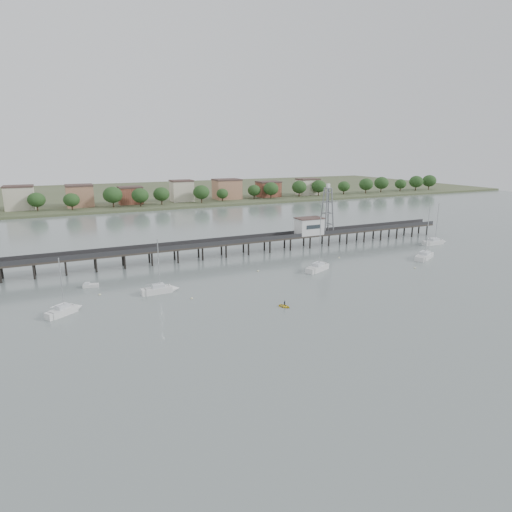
{
  "coord_description": "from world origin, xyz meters",
  "views": [
    {
      "loc": [
        -45.18,
        -52.14,
        30.33
      ],
      "look_at": [
        -1.59,
        42.0,
        4.0
      ],
      "focal_mm": 30.0,
      "sensor_mm": 36.0,
      "label": 1
    }
  ],
  "objects_px": {
    "sailboat_c": "(321,267)",
    "yellow_dinghy": "(284,307)",
    "sailboat_e": "(437,242)",
    "lattice_tower": "(327,211)",
    "sailboat_d": "(426,255)",
    "sailboat_a": "(67,310)",
    "white_tender": "(90,286)",
    "sailboat_b": "(164,289)",
    "pier": "(235,242)"
  },
  "relations": [
    {
      "from": "sailboat_c",
      "to": "yellow_dinghy",
      "type": "relative_size",
      "value": 5.92
    },
    {
      "from": "sailboat_e",
      "to": "yellow_dinghy",
      "type": "xyz_separation_m",
      "value": [
        -72.09,
        -28.99,
        -0.64
      ]
    },
    {
      "from": "sailboat_c",
      "to": "sailboat_e",
      "type": "xyz_separation_m",
      "value": [
        50.71,
        9.29,
        0.0
      ]
    },
    {
      "from": "lattice_tower",
      "to": "sailboat_d",
      "type": "relative_size",
      "value": 0.96
    },
    {
      "from": "sailboat_a",
      "to": "yellow_dinghy",
      "type": "relative_size",
      "value": 4.66
    },
    {
      "from": "lattice_tower",
      "to": "sailboat_e",
      "type": "distance_m",
      "value": 37.88
    },
    {
      "from": "sailboat_c",
      "to": "sailboat_a",
      "type": "bearing_deg",
      "value": 160.0
    },
    {
      "from": "sailboat_c",
      "to": "white_tender",
      "type": "xyz_separation_m",
      "value": [
        -55.03,
        9.31,
        -0.24
      ]
    },
    {
      "from": "lattice_tower",
      "to": "sailboat_d",
      "type": "distance_m",
      "value": 32.36
    },
    {
      "from": "sailboat_e",
      "to": "sailboat_c",
      "type": "bearing_deg",
      "value": -168.96
    },
    {
      "from": "lattice_tower",
      "to": "sailboat_e",
      "type": "height_order",
      "value": "lattice_tower"
    },
    {
      "from": "sailboat_e",
      "to": "yellow_dinghy",
      "type": "height_order",
      "value": "sailboat_e"
    },
    {
      "from": "white_tender",
      "to": "yellow_dinghy",
      "type": "bearing_deg",
      "value": -26.77
    },
    {
      "from": "sailboat_d",
      "to": "sailboat_a",
      "type": "height_order",
      "value": "sailboat_d"
    },
    {
      "from": "sailboat_a",
      "to": "sailboat_b",
      "type": "distance_m",
      "value": 19.71
    },
    {
      "from": "sailboat_e",
      "to": "white_tender",
      "type": "bearing_deg",
      "value": -179.35
    },
    {
      "from": "sailboat_e",
      "to": "sailboat_b",
      "type": "distance_m",
      "value": 92.19
    },
    {
      "from": "yellow_dinghy",
      "to": "lattice_tower",
      "type": "bearing_deg",
      "value": 23.12
    },
    {
      "from": "pier",
      "to": "lattice_tower",
      "type": "bearing_deg",
      "value": 0.0
    },
    {
      "from": "sailboat_e",
      "to": "sailboat_b",
      "type": "xyz_separation_m",
      "value": [
        -91.62,
        -10.3,
        0.01
      ]
    },
    {
      "from": "lattice_tower",
      "to": "sailboat_e",
      "type": "xyz_separation_m",
      "value": [
        33.62,
        -13.97,
        -10.46
      ]
    },
    {
      "from": "sailboat_b",
      "to": "yellow_dinghy",
      "type": "relative_size",
      "value": 5.11
    },
    {
      "from": "sailboat_b",
      "to": "yellow_dinghy",
      "type": "bearing_deg",
      "value": -46.21
    },
    {
      "from": "yellow_dinghy",
      "to": "sailboat_c",
      "type": "bearing_deg",
      "value": 17.62
    },
    {
      "from": "sailboat_a",
      "to": "yellow_dinghy",
      "type": "xyz_separation_m",
      "value": [
        38.75,
        -14.39,
        -0.65
      ]
    },
    {
      "from": "pier",
      "to": "white_tender",
      "type": "height_order",
      "value": "pier"
    },
    {
      "from": "sailboat_c",
      "to": "sailboat_d",
      "type": "height_order",
      "value": "sailboat_d"
    },
    {
      "from": "sailboat_c",
      "to": "sailboat_a",
      "type": "height_order",
      "value": "sailboat_c"
    },
    {
      "from": "white_tender",
      "to": "sailboat_b",
      "type": "bearing_deg",
      "value": -22.14
    },
    {
      "from": "sailboat_a",
      "to": "sailboat_e",
      "type": "distance_m",
      "value": 111.8
    },
    {
      "from": "sailboat_c",
      "to": "yellow_dinghy",
      "type": "distance_m",
      "value": 29.09
    },
    {
      "from": "pier",
      "to": "sailboat_a",
      "type": "xyz_separation_m",
      "value": [
        -45.73,
        -28.58,
        -3.14
      ]
    },
    {
      "from": "pier",
      "to": "white_tender",
      "type": "relative_size",
      "value": 42.84
    },
    {
      "from": "lattice_tower",
      "to": "yellow_dinghy",
      "type": "distance_m",
      "value": 58.74
    },
    {
      "from": "sailboat_a",
      "to": "pier",
      "type": "bearing_deg",
      "value": -2.76
    },
    {
      "from": "lattice_tower",
      "to": "sailboat_b",
      "type": "height_order",
      "value": "lattice_tower"
    },
    {
      "from": "white_tender",
      "to": "lattice_tower",
      "type": "bearing_deg",
      "value": 24.96
    },
    {
      "from": "sailboat_e",
      "to": "pier",
      "type": "bearing_deg",
      "value": 168.55
    },
    {
      "from": "sailboat_b",
      "to": "sailboat_e",
      "type": "bearing_deg",
      "value": 3.97
    },
    {
      "from": "pier",
      "to": "sailboat_e",
      "type": "xyz_separation_m",
      "value": [
        65.12,
        -13.97,
        -3.16
      ]
    },
    {
      "from": "sailboat_d",
      "to": "sailboat_e",
      "type": "height_order",
      "value": "sailboat_d"
    },
    {
      "from": "white_tender",
      "to": "pier",
      "type": "bearing_deg",
      "value": 32.97
    },
    {
      "from": "pier",
      "to": "yellow_dinghy",
      "type": "xyz_separation_m",
      "value": [
        -6.98,
        -42.97,
        -3.79
      ]
    },
    {
      "from": "sailboat_b",
      "to": "sailboat_a",
      "type": "bearing_deg",
      "value": -169.81
    },
    {
      "from": "sailboat_d",
      "to": "yellow_dinghy",
      "type": "relative_size",
      "value": 6.58
    },
    {
      "from": "sailboat_a",
      "to": "sailboat_e",
      "type": "xyz_separation_m",
      "value": [
        110.84,
        14.61,
        -0.01
      ]
    },
    {
      "from": "sailboat_e",
      "to": "sailboat_b",
      "type": "bearing_deg",
      "value": -172.93
    },
    {
      "from": "pier",
      "to": "white_tender",
      "type": "xyz_separation_m",
      "value": [
        -40.62,
        -13.95,
        -3.4
      ]
    },
    {
      "from": "white_tender",
      "to": "sailboat_e",
      "type": "bearing_deg",
      "value": 14.0
    },
    {
      "from": "sailboat_a",
      "to": "sailboat_b",
      "type": "height_order",
      "value": "sailboat_b"
    }
  ]
}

